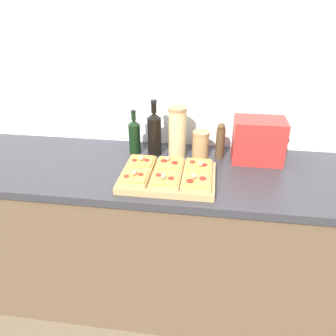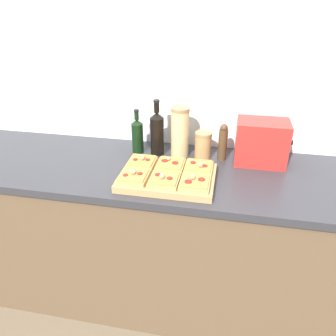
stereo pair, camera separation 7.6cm
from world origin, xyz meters
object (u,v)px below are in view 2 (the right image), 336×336
(pepper_mill, at_px, (223,142))
(toaster_oven, at_px, (261,142))
(cutting_board, at_px, (167,178))
(grain_jar_tall, at_px, (180,132))
(olive_oil_bottle, at_px, (137,135))
(grain_jar_short, at_px, (203,145))
(wine_bottle, at_px, (157,133))

(pepper_mill, xyz_separation_m, toaster_oven, (0.20, -0.00, 0.02))
(cutting_board, xyz_separation_m, grain_jar_tall, (0.02, 0.29, 0.12))
(olive_oil_bottle, xyz_separation_m, grain_jar_short, (0.37, -0.00, -0.03))
(cutting_board, distance_m, grain_jar_tall, 0.32)
(pepper_mill, bearing_deg, toaster_oven, -0.24)
(grain_jar_tall, relative_size, pepper_mill, 1.37)
(olive_oil_bottle, bearing_deg, wine_bottle, -0.00)
(olive_oil_bottle, height_order, grain_jar_tall, grain_jar_tall)
(toaster_oven, bearing_deg, grain_jar_short, 179.84)
(pepper_mill, height_order, toaster_oven, toaster_oven)
(grain_jar_short, bearing_deg, pepper_mill, 0.00)
(cutting_board, height_order, grain_jar_short, grain_jar_short)
(grain_jar_tall, bearing_deg, wine_bottle, 180.00)
(grain_jar_short, bearing_deg, grain_jar_tall, 180.00)
(cutting_board, bearing_deg, wine_bottle, 111.28)
(toaster_oven, bearing_deg, pepper_mill, 179.76)
(grain_jar_tall, bearing_deg, toaster_oven, -0.11)
(grain_jar_tall, bearing_deg, grain_jar_short, 0.00)
(cutting_board, height_order, wine_bottle, wine_bottle)
(cutting_board, height_order, pepper_mill, pepper_mill)
(olive_oil_bottle, distance_m, pepper_mill, 0.48)
(olive_oil_bottle, distance_m, grain_jar_tall, 0.24)
(grain_jar_short, height_order, toaster_oven, toaster_oven)
(wine_bottle, distance_m, toaster_oven, 0.56)
(olive_oil_bottle, bearing_deg, grain_jar_tall, -0.00)
(cutting_board, bearing_deg, olive_oil_bottle, 127.98)
(wine_bottle, xyz_separation_m, grain_jar_short, (0.26, 0.00, -0.05))
(wine_bottle, bearing_deg, toaster_oven, -0.09)
(olive_oil_bottle, height_order, pepper_mill, olive_oil_bottle)
(olive_oil_bottle, relative_size, grain_jar_tall, 0.90)
(olive_oil_bottle, distance_m, wine_bottle, 0.12)
(wine_bottle, xyz_separation_m, grain_jar_tall, (0.13, 0.00, 0.01))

